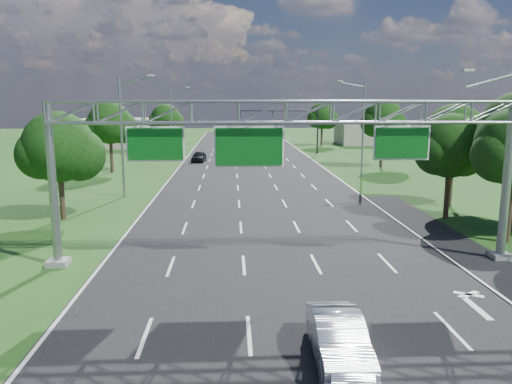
{
  "coord_description": "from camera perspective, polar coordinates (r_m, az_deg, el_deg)",
  "views": [
    {
      "loc": [
        -2.35,
        -12.15,
        8.02
      ],
      "look_at": [
        -0.99,
        15.62,
        2.95
      ],
      "focal_mm": 35.0,
      "sensor_mm": 36.0,
      "label": 1
    }
  ],
  "objects": [
    {
      "name": "car_queue_b",
      "position": [
        70.15,
        -1.43,
        4.3
      ],
      "size": [
        2.56,
        4.86,
        1.3
      ],
      "primitive_type": "imported",
      "rotation": [
        0.0,
        0.0,
        -0.09
      ],
      "color": "black",
      "rests_on": "ground"
    },
    {
      "name": "box_truck",
      "position": [
        91.36,
        1.77,
        6.28
      ],
      "size": [
        2.64,
        8.65,
        3.27
      ],
      "rotation": [
        0.0,
        0.0,
        0.02
      ],
      "color": "silver",
      "rests_on": "ground"
    },
    {
      "name": "car_queue_c",
      "position": [
        67.52,
        -6.55,
        4.05
      ],
      "size": [
        2.07,
        4.3,
        1.42
      ],
      "primitive_type": "imported",
      "rotation": [
        0.0,
        0.0,
        -0.1
      ],
      "color": "black",
      "rests_on": "ground"
    },
    {
      "name": "car_queue_a",
      "position": [
        78.12,
        -1.79,
        4.95
      ],
      "size": [
        2.52,
        5.05,
        1.41
      ],
      "primitive_type": "imported",
      "rotation": [
        0.0,
        0.0,
        -0.12
      ],
      "color": "silver",
      "rests_on": "ground"
    },
    {
      "name": "ground",
      "position": [
        42.97,
        0.38,
        -0.42
      ],
      "size": [
        220.0,
        220.0,
        0.0
      ],
      "primitive_type": "plane",
      "color": "#1C4314",
      "rests_on": "ground"
    },
    {
      "name": "tree_verge_rd",
      "position": [
        62.99,
        14.34,
        7.85
      ],
      "size": [
        5.76,
        4.8,
        8.28
      ],
      "color": "#2D2116",
      "rests_on": "ground"
    },
    {
      "name": "car_queue_d",
      "position": [
        66.51,
        1.4,
        4.08
      ],
      "size": [
        1.65,
        4.71,
        1.55
      ],
      "primitive_type": "imported",
      "rotation": [
        0.0,
        0.0,
        0.0
      ],
      "color": "white",
      "rests_on": "ground"
    },
    {
      "name": "building_left",
      "position": [
        92.44,
        -15.17,
        6.55
      ],
      "size": [
        14.0,
        10.0,
        5.0
      ],
      "primitive_type": "cube",
      "color": "#AEA491",
      "rests_on": "ground"
    },
    {
      "name": "building_right",
      "position": [
        97.96,
        12.89,
        6.55
      ],
      "size": [
        12.0,
        9.0,
        4.0
      ],
      "primitive_type": "cube",
      "color": "#AEA491",
      "rests_on": "ground"
    },
    {
      "name": "tree_verge_re",
      "position": [
        91.72,
        7.6,
        8.48
      ],
      "size": [
        5.76,
        4.8,
        7.84
      ],
      "color": "#2D2116",
      "rests_on": "ground"
    },
    {
      "name": "sign_gantry",
      "position": [
        24.33,
        3.56,
        7.66
      ],
      "size": [
        23.5,
        1.0,
        9.56
      ],
      "color": "gray",
      "rests_on": "ground"
    },
    {
      "name": "streetlight_r_mid",
      "position": [
        53.97,
        11.96,
        7.52
      ],
      "size": [
        2.97,
        0.22,
        10.16
      ],
      "color": "gray",
      "rests_on": "ground"
    },
    {
      "name": "tree_cluster_right",
      "position": [
        35.83,
        25.91,
        4.97
      ],
      "size": [
        9.91,
        14.6,
        8.68
      ],
      "color": "#2D2116",
      "rests_on": "ground"
    },
    {
      "name": "road_flare",
      "position": [
        30.1,
        22.08,
        -5.9
      ],
      "size": [
        3.0,
        30.0,
        0.02
      ],
      "primitive_type": "cube",
      "color": "black",
      "rests_on": "ground"
    },
    {
      "name": "streetlight_l_near",
      "position": [
        43.16,
        -14.87,
        6.75
      ],
      "size": [
        2.97,
        0.22,
        10.16
      ],
      "color": "gray",
      "rests_on": "ground"
    },
    {
      "name": "tree_verge_la",
      "position": [
        36.24,
        -21.48,
        4.45
      ],
      "size": [
        5.76,
        4.8,
        7.4
      ],
      "color": "#2D2116",
      "rests_on": "ground"
    },
    {
      "name": "traffic_signal",
      "position": [
        77.83,
        4.5,
        8.2
      ],
      "size": [
        12.21,
        0.24,
        7.0
      ],
      "color": "black",
      "rests_on": "ground"
    },
    {
      "name": "road",
      "position": [
        42.97,
        0.38,
        -0.42
      ],
      "size": [
        18.0,
        180.0,
        0.02
      ],
      "primitive_type": "cube",
      "color": "black",
      "rests_on": "ground"
    },
    {
      "name": "streetlight_l_far",
      "position": [
        77.71,
        -9.52,
        8.39
      ],
      "size": [
        2.97,
        0.22,
        10.16
      ],
      "color": "gray",
      "rests_on": "ground"
    },
    {
      "name": "silver_sedan",
      "position": [
        16.41,
        9.42,
        -16.18
      ],
      "size": [
        1.65,
        4.48,
        1.47
      ],
      "primitive_type": "imported",
      "rotation": [
        0.0,
        0.0,
        -0.02
      ],
      "color": "silver",
      "rests_on": "ground"
    },
    {
      "name": "tree_verge_lc",
      "position": [
        82.92,
        -10.23,
        8.07
      ],
      "size": [
        5.76,
        4.8,
        7.62
      ],
      "color": "#2D2116",
      "rests_on": "ground"
    },
    {
      "name": "tree_verge_lb",
      "position": [
        58.84,
        -16.28,
        7.39
      ],
      "size": [
        5.76,
        4.8,
        8.06
      ],
      "color": "#2D2116",
      "rests_on": "ground"
    }
  ]
}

